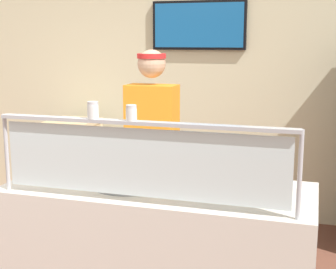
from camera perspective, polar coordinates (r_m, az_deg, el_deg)
name	(u,v)px	position (r m, az deg, el deg)	size (l,w,h in m)	color
shop_rear_unit	(226,86)	(5.05, 6.79, 5.61)	(6.27, 0.13, 2.70)	beige
serving_counter	(159,259)	(3.16, -1.10, -14.39)	(1.87, 0.76, 0.95)	silver
sneeze_guard	(140,152)	(2.62, -3.34, -2.07)	(1.69, 0.06, 0.46)	#B2B5BC
pizza_tray	(129,182)	(3.02, -4.63, -5.59)	(0.46, 0.46, 0.04)	#9EA0A8
pizza_server	(127,180)	(3.00, -4.81, -5.28)	(0.07, 0.28, 0.01)	#ADAFB7
parmesan_shaker	(93,111)	(2.68, -8.77, 2.71)	(0.06, 0.06, 0.09)	white
pepper_flake_shaker	(131,114)	(2.60, -4.31, 2.43)	(0.06, 0.06, 0.08)	white
worker_figure	(152,149)	(3.72, -1.83, -1.76)	(0.41, 0.50, 1.76)	#23232D
prep_shelf	(74,174)	(5.25, -10.96, -4.52)	(0.70, 0.55, 0.88)	#B7BABF
pizza_box_stack	(73,126)	(5.14, -11.10, 0.94)	(0.50, 0.49, 0.14)	tan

